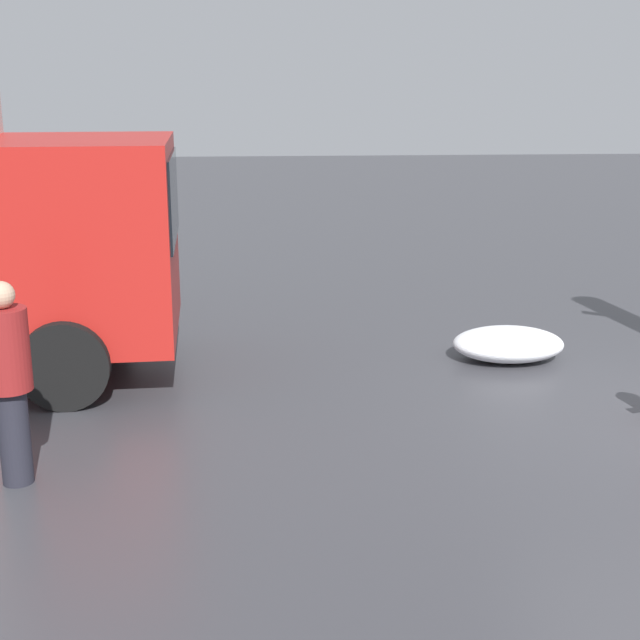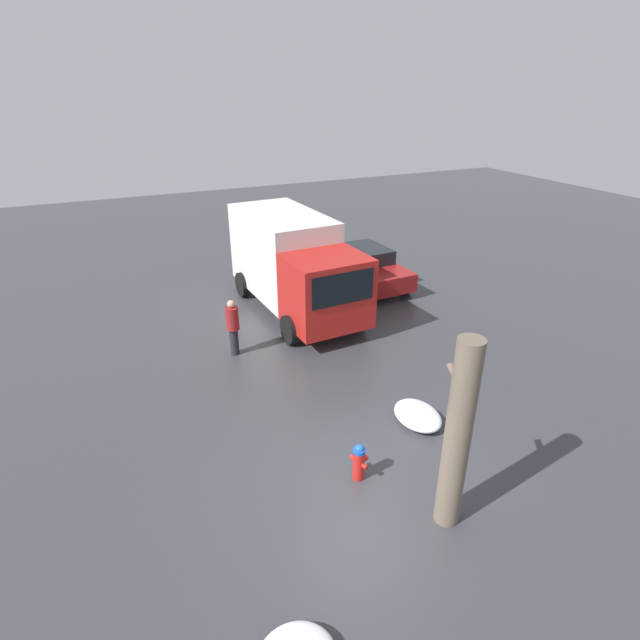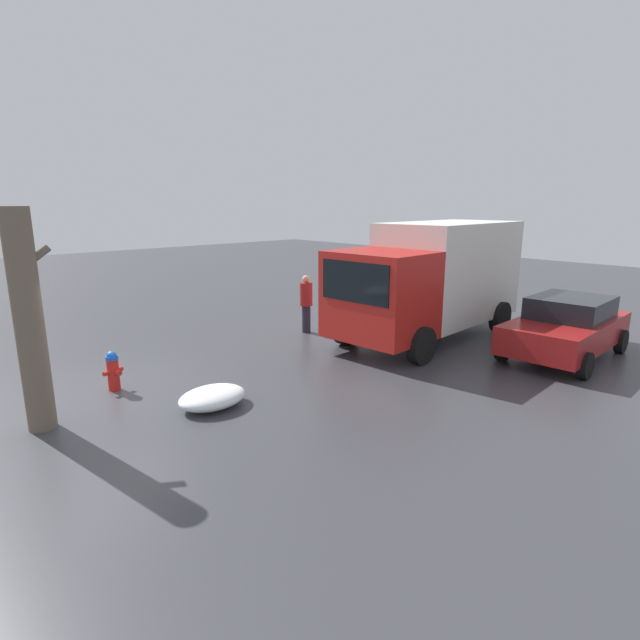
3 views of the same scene
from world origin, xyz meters
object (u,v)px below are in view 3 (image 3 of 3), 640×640
tree_trunk (29,322)px  parked_car (566,327)px  delivery_truck (432,277)px  pedestrian (306,301)px  fire_hydrant (113,370)px

tree_trunk → parked_car: 11.51m
delivery_truck → pedestrian: bearing=36.0°
fire_hydrant → tree_trunk: size_ratio=0.22×
parked_car → fire_hydrant: bearing=57.3°
parked_car → tree_trunk: bearing=65.4°
fire_hydrant → delivery_truck: size_ratio=0.13×
delivery_truck → parked_car: bearing=-167.6°
tree_trunk → parked_car: size_ratio=0.90×
fire_hydrant → pedestrian: 5.99m
fire_hydrant → delivery_truck: delivery_truck is taller
tree_trunk → delivery_truck: tree_trunk is taller
tree_trunk → delivery_truck: 9.75m
tree_trunk → parked_car: (10.60, -4.34, -1.09)m
delivery_truck → pedestrian: 3.63m
tree_trunk → pedestrian: tree_trunk is taller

